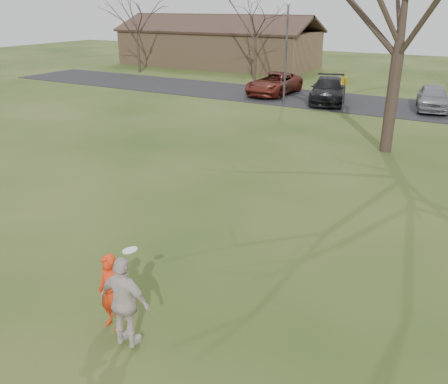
{
  "coord_description": "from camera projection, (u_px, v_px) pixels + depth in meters",
  "views": [
    {
      "loc": [
        5.59,
        -5.88,
        6.08
      ],
      "look_at": [
        0.0,
        4.0,
        1.5
      ],
      "focal_mm": 37.51,
      "sensor_mm": 36.0,
      "label": 1
    }
  ],
  "objects": [
    {
      "name": "car_3",
      "position": [
        328.0,
        90.0,
        30.68
      ],
      "size": [
        3.47,
        5.75,
        1.56
      ],
      "primitive_type": "imported",
      "rotation": [
        0.0,
        0.0,
        0.26
      ],
      "color": "black",
      "rests_on": "parking_strip"
    },
    {
      "name": "sign_yellow",
      "position": [
        344.0,
        88.0,
        27.7
      ],
      "size": [
        0.35,
        0.35,
        2.08
      ],
      "color": "#47474C",
      "rests_on": "ground"
    },
    {
      "name": "player_defender",
      "position": [
        111.0,
        292.0,
        9.17
      ],
      "size": [
        0.62,
        0.43,
        1.63
      ],
      "primitive_type": "imported",
      "rotation": [
        0.0,
        0.0,
        -0.08
      ],
      "color": "red",
      "rests_on": "ground"
    },
    {
      "name": "lamp_post",
      "position": [
        287.0,
        40.0,
        28.98
      ],
      "size": [
        0.34,
        0.34,
        6.27
      ],
      "color": "#47474C",
      "rests_on": "ground"
    },
    {
      "name": "car_4",
      "position": [
        433.0,
        97.0,
        28.41
      ],
      "size": [
        2.48,
        4.64,
        1.5
      ],
      "primitive_type": "imported",
      "rotation": [
        0.0,
        0.0,
        0.17
      ],
      "color": "gray",
      "rests_on": "parking_strip"
    },
    {
      "name": "car_2",
      "position": [
        274.0,
        83.0,
        33.32
      ],
      "size": [
        2.63,
        5.5,
        1.51
      ],
      "primitive_type": "imported",
      "rotation": [
        0.0,
        0.0,
        -0.02
      ],
      "color": "maroon",
      "rests_on": "parking_strip"
    },
    {
      "name": "ground",
      "position": [
        128.0,
        323.0,
        9.57
      ],
      "size": [
        120.0,
        120.0,
        0.0
      ],
      "primitive_type": "plane",
      "color": "#1E380F",
      "rests_on": "ground"
    },
    {
      "name": "building",
      "position": [
        218.0,
        47.0,
        48.65
      ],
      "size": [
        20.6,
        8.5,
        5.14
      ],
      "color": "#8C6D4C",
      "rests_on": "ground"
    },
    {
      "name": "catching_play",
      "position": [
        125.0,
        302.0,
        8.54
      ],
      "size": [
        1.1,
        0.52,
        2.03
      ],
      "color": "beige",
      "rests_on": "ground"
    },
    {
      "name": "parking_strip",
      "position": [
        386.0,
        106.0,
        29.74
      ],
      "size": [
        62.0,
        6.5,
        0.04
      ],
      "primitive_type": "cube",
      "color": "black",
      "rests_on": "ground"
    }
  ]
}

